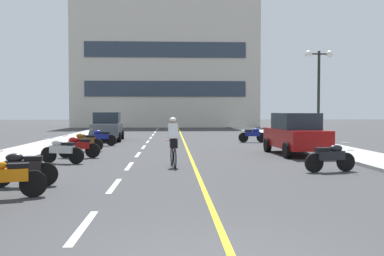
# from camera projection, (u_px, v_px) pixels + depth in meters

# --- Properties ---
(ground_plane) EXTENTS (140.00, 140.00, 0.00)m
(ground_plane) POSITION_uv_depth(u_px,v_px,m) (180.00, 143.00, 26.32)
(ground_plane) COLOR #38383A
(curb_left) EXTENTS (2.40, 72.00, 0.12)m
(curb_left) POSITION_uv_depth(u_px,v_px,m) (70.00, 139.00, 28.97)
(curb_left) COLOR #A8A8A3
(curb_left) RESTS_ON ground
(curb_right) EXTENTS (2.40, 72.00, 0.12)m
(curb_right) POSITION_uv_depth(u_px,v_px,m) (286.00, 138.00, 29.65)
(curb_right) COLOR #A8A8A3
(curb_right) RESTS_ON ground
(lane_dash_0) EXTENTS (0.14, 2.20, 0.01)m
(lane_dash_0) POSITION_uv_depth(u_px,v_px,m) (83.00, 227.00, 7.26)
(lane_dash_0) COLOR silver
(lane_dash_0) RESTS_ON ground
(lane_dash_1) EXTENTS (0.14, 2.20, 0.01)m
(lane_dash_1) POSITION_uv_depth(u_px,v_px,m) (114.00, 186.00, 11.25)
(lane_dash_1) COLOR silver
(lane_dash_1) RESTS_ON ground
(lane_dash_2) EXTENTS (0.14, 2.20, 0.01)m
(lane_dash_2) POSITION_uv_depth(u_px,v_px,m) (129.00, 166.00, 15.24)
(lane_dash_2) COLOR silver
(lane_dash_2) RESTS_ON ground
(lane_dash_3) EXTENTS (0.14, 2.20, 0.01)m
(lane_dash_3) POSITION_uv_depth(u_px,v_px,m) (138.00, 155.00, 19.24)
(lane_dash_3) COLOR silver
(lane_dash_3) RESTS_ON ground
(lane_dash_4) EXTENTS (0.14, 2.20, 0.01)m
(lane_dash_4) POSITION_uv_depth(u_px,v_px,m) (144.00, 147.00, 23.23)
(lane_dash_4) COLOR silver
(lane_dash_4) RESTS_ON ground
(lane_dash_5) EXTENTS (0.14, 2.20, 0.01)m
(lane_dash_5) POSITION_uv_depth(u_px,v_px,m) (148.00, 142.00, 27.22)
(lane_dash_5) COLOR silver
(lane_dash_5) RESTS_ON ground
(lane_dash_6) EXTENTS (0.14, 2.20, 0.01)m
(lane_dash_6) POSITION_uv_depth(u_px,v_px,m) (151.00, 138.00, 31.21)
(lane_dash_6) COLOR silver
(lane_dash_6) RESTS_ON ground
(lane_dash_7) EXTENTS (0.14, 2.20, 0.01)m
(lane_dash_7) POSITION_uv_depth(u_px,v_px,m) (153.00, 135.00, 35.21)
(lane_dash_7) COLOR silver
(lane_dash_7) RESTS_ON ground
(lane_dash_8) EXTENTS (0.14, 2.20, 0.01)m
(lane_dash_8) POSITION_uv_depth(u_px,v_px,m) (155.00, 132.00, 39.20)
(lane_dash_8) COLOR silver
(lane_dash_8) RESTS_ON ground
(lane_dash_9) EXTENTS (0.14, 2.20, 0.01)m
(lane_dash_9) POSITION_uv_depth(u_px,v_px,m) (156.00, 130.00, 43.19)
(lane_dash_9) COLOR silver
(lane_dash_9) RESTS_ON ground
(lane_dash_10) EXTENTS (0.14, 2.20, 0.01)m
(lane_dash_10) POSITION_uv_depth(u_px,v_px,m) (158.00, 129.00, 47.18)
(lane_dash_10) COLOR silver
(lane_dash_10) RESTS_ON ground
(lane_dash_11) EXTENTS (0.14, 2.20, 0.01)m
(lane_dash_11) POSITION_uv_depth(u_px,v_px,m) (159.00, 127.00, 51.18)
(lane_dash_11) COLOR silver
(lane_dash_11) RESTS_ON ground
(centre_line_yellow) EXTENTS (0.12, 66.00, 0.01)m
(centre_line_yellow) POSITION_uv_depth(u_px,v_px,m) (183.00, 140.00, 29.32)
(centre_line_yellow) COLOR gold
(centre_line_yellow) RESTS_ON ground
(office_building) EXTENTS (21.79, 7.14, 14.76)m
(office_building) POSITION_uv_depth(u_px,v_px,m) (166.00, 66.00, 53.43)
(office_building) COLOR beige
(office_building) RESTS_ON ground
(street_lamp_mid) EXTENTS (1.46, 0.36, 4.92)m
(street_lamp_mid) POSITION_uv_depth(u_px,v_px,m) (319.00, 76.00, 22.81)
(street_lamp_mid) COLOR black
(street_lamp_mid) RESTS_ON curb_right
(parked_car_near) EXTENTS (2.14, 4.30, 1.82)m
(parked_car_near) POSITION_uv_depth(u_px,v_px,m) (296.00, 134.00, 19.20)
(parked_car_near) COLOR black
(parked_car_near) RESTS_ON ground
(parked_car_mid) EXTENTS (2.07, 4.27, 1.82)m
(parked_car_mid) POSITION_uv_depth(u_px,v_px,m) (107.00, 126.00, 28.22)
(parked_car_mid) COLOR black
(parked_car_mid) RESTS_ON ground
(motorcycle_1) EXTENTS (1.65, 0.75, 0.92)m
(motorcycle_1) POSITION_uv_depth(u_px,v_px,m) (6.00, 177.00, 9.55)
(motorcycle_1) COLOR black
(motorcycle_1) RESTS_ON ground
(motorcycle_2) EXTENTS (1.70, 0.60, 0.92)m
(motorcycle_2) POSITION_uv_depth(u_px,v_px,m) (23.00, 168.00, 11.08)
(motorcycle_2) COLOR black
(motorcycle_2) RESTS_ON ground
(motorcycle_3) EXTENTS (1.69, 0.62, 0.92)m
(motorcycle_3) POSITION_uv_depth(u_px,v_px,m) (330.00, 157.00, 13.76)
(motorcycle_3) COLOR black
(motorcycle_3) RESTS_ON ground
(motorcycle_4) EXTENTS (1.66, 0.72, 0.92)m
(motorcycle_4) POSITION_uv_depth(u_px,v_px,m) (62.00, 151.00, 16.00)
(motorcycle_4) COLOR black
(motorcycle_4) RESTS_ON ground
(motorcycle_5) EXTENTS (1.70, 0.60, 0.92)m
(motorcycle_5) POSITION_uv_depth(u_px,v_px,m) (79.00, 146.00, 17.85)
(motorcycle_5) COLOR black
(motorcycle_5) RESTS_ON ground
(motorcycle_6) EXTENTS (1.70, 0.60, 0.92)m
(motorcycle_6) POSITION_uv_depth(u_px,v_px,m) (85.00, 141.00, 20.71)
(motorcycle_6) COLOR black
(motorcycle_6) RESTS_ON ground
(motorcycle_7) EXTENTS (1.70, 0.60, 0.92)m
(motorcycle_7) POSITION_uv_depth(u_px,v_px,m) (101.00, 137.00, 24.11)
(motorcycle_7) COLOR black
(motorcycle_7) RESTS_ON ground
(motorcycle_8) EXTENTS (1.70, 0.60, 0.92)m
(motorcycle_8) POSITION_uv_depth(u_px,v_px,m) (253.00, 135.00, 26.64)
(motorcycle_8) COLOR black
(motorcycle_8) RESTS_ON ground
(cyclist_rider) EXTENTS (0.43, 1.77, 1.71)m
(cyclist_rider) POSITION_uv_depth(u_px,v_px,m) (173.00, 141.00, 15.09)
(cyclist_rider) COLOR black
(cyclist_rider) RESTS_ON ground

